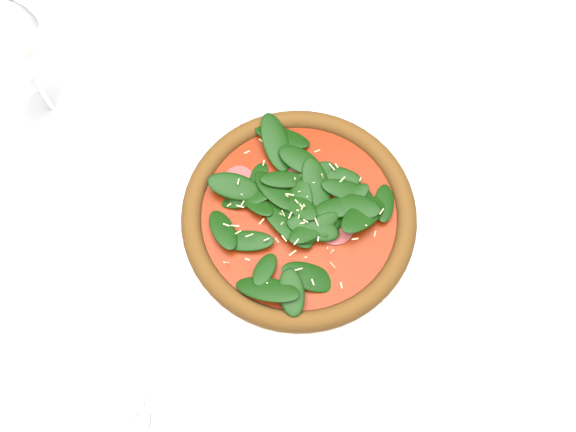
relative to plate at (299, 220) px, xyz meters
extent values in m
plane|color=brown|center=(-0.04, 0.00, -0.76)|extent=(6.00, 6.00, 0.00)
cube|color=white|center=(-0.04, 0.00, -0.03)|extent=(1.20, 0.80, 0.04)
cylinder|color=#4A301D|center=(0.50, 0.34, -0.40)|extent=(0.06, 0.06, 0.71)
cube|color=white|center=(-0.04, 0.40, -0.12)|extent=(1.20, 0.01, 0.22)
cylinder|color=white|center=(0.00, 0.00, 0.00)|extent=(0.33, 0.33, 0.01)
torus|color=white|center=(0.00, 0.00, 0.00)|extent=(0.33, 0.33, 0.01)
cylinder|color=brown|center=(0.00, 0.00, 0.01)|extent=(0.30, 0.30, 0.01)
torus|color=#986023|center=(0.00, 0.00, 0.02)|extent=(0.30, 0.30, 0.02)
cylinder|color=#942405|center=(0.00, 0.00, 0.02)|extent=(0.25, 0.25, 0.00)
cylinder|color=#A54245|center=(0.00, 0.00, 0.02)|extent=(0.22, 0.22, 0.00)
ellipsoid|color=#13370A|center=(0.00, 0.00, 0.03)|extent=(0.24, 0.24, 0.02)
cylinder|color=#F3E39E|center=(0.00, 0.00, 0.03)|extent=(0.22, 0.22, 0.00)
cylinder|color=silver|center=(-0.30, 0.20, -0.01)|extent=(0.07, 0.07, 0.00)
cylinder|color=silver|center=(-0.30, 0.20, 0.05)|extent=(0.01, 0.01, 0.10)
ellipsoid|color=silver|center=(-0.30, 0.20, 0.14)|extent=(0.08, 0.08, 0.11)
cube|color=silver|center=(-0.20, -0.19, 0.01)|extent=(0.03, 0.05, 0.00)
cylinder|color=white|center=(0.34, 0.15, 0.00)|extent=(0.13, 0.13, 0.01)
torus|color=white|center=(0.34, 0.15, 0.00)|extent=(0.13, 0.13, 0.01)
camera|label=1|loc=(-0.05, -0.27, 0.73)|focal=40.00mm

